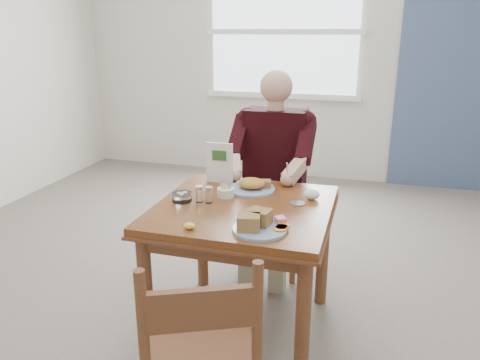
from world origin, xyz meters
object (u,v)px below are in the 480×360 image
(table, at_px, (243,225))
(chair_far, at_px, (275,202))
(far_plate, at_px, (252,186))
(diner, at_px, (273,159))
(near_plate, at_px, (258,224))

(table, height_order, chair_far, chair_far)
(chair_far, distance_m, far_plate, 0.63)
(table, distance_m, diner, 0.73)
(near_plate, relative_size, far_plate, 0.83)
(diner, bearing_deg, table, -90.00)
(far_plate, bearing_deg, diner, 88.07)
(chair_far, xyz_separation_m, far_plate, (-0.02, -0.56, 0.30))
(table, bearing_deg, near_plate, -62.36)
(diner, height_order, near_plate, diner)
(table, relative_size, diner, 0.66)
(table, distance_m, chair_far, 0.81)
(table, bearing_deg, far_plate, 93.75)
(far_plate, bearing_deg, table, -86.25)
(table, height_order, far_plate, far_plate)
(diner, bearing_deg, chair_far, 90.01)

